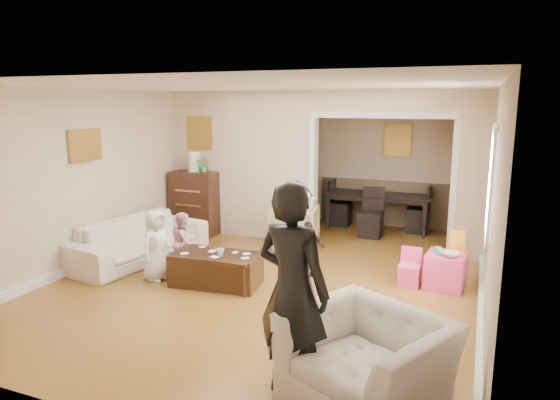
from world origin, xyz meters
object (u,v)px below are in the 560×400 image
at_px(table_lamp, 194,162).
at_px(cyan_cup, 438,251).
at_px(adult_person, 293,291).
at_px(child_kneel_b, 183,242).
at_px(armchair_front, 367,363).
at_px(coffee_cup, 220,252).
at_px(play_table, 445,270).
at_px(dresser, 195,203).
at_px(coffee_table, 216,269).
at_px(sofa, 140,240).
at_px(dining_table, 378,211).
at_px(armchair_back, 295,226).
at_px(child_kneel_a, 156,245).
at_px(child_toddler, 309,249).

bearing_deg(table_lamp, cyan_cup, -14.87).
relative_size(adult_person, child_kneel_b, 2.10).
height_order(armchair_front, coffee_cup, armchair_front).
bearing_deg(play_table, dresser, 166.04).
relative_size(table_lamp, coffee_table, 0.31).
bearing_deg(play_table, coffee_table, -159.60).
bearing_deg(adult_person, play_table, -94.74).
distance_m(armchair_front, coffee_table, 3.14).
xyz_separation_m(sofa, dining_table, (3.01, 3.34, 0.02)).
distance_m(sofa, coffee_table, 1.68).
height_order(armchair_front, play_table, armchair_front).
xyz_separation_m(armchair_back, child_kneel_a, (-1.19, -2.22, 0.14)).
bearing_deg(child_kneel_b, child_toddler, -102.23).
relative_size(play_table, dining_table, 0.24).
xyz_separation_m(coffee_table, child_toddler, (1.05, 0.75, 0.18)).
relative_size(armchair_front, cyan_cup, 14.69).
relative_size(play_table, child_toddler, 0.60).
height_order(coffee_cup, play_table, coffee_cup).
distance_m(play_table, adult_person, 3.27).
height_order(table_lamp, coffee_table, table_lamp).
height_order(sofa, child_kneel_a, child_kneel_a).
height_order(coffee_cup, cyan_cup, cyan_cup).
bearing_deg(child_kneel_b, coffee_cup, -140.28).
bearing_deg(child_kneel_a, coffee_table, -76.64).
xyz_separation_m(coffee_cup, child_kneel_a, (-0.95, -0.10, 0.01)).
relative_size(armchair_back, child_kneel_a, 0.78).
relative_size(cyan_cup, child_toddler, 0.10).
distance_m(armchair_back, coffee_table, 2.11).
relative_size(armchair_back, armchair_front, 0.65).
bearing_deg(table_lamp, armchair_back, -3.03).
xyz_separation_m(armchair_back, coffee_cup, (-0.24, -2.12, 0.13)).
bearing_deg(dining_table, child_kneel_a, -122.20).
distance_m(coffee_table, child_kneel_b, 0.79).
height_order(coffee_cup, dining_table, dining_table).
xyz_separation_m(table_lamp, cyan_cup, (4.40, -1.17, -0.84)).
relative_size(armchair_front, child_toddler, 1.47).
xyz_separation_m(coffee_cup, adult_person, (1.74, -1.93, 0.43)).
relative_size(dresser, coffee_cup, 11.62).
bearing_deg(sofa, dining_table, -32.62).
xyz_separation_m(child_kneel_a, child_kneel_b, (0.15, 0.45, -0.06)).
relative_size(sofa, child_toddler, 2.79).
relative_size(sofa, child_kneel_a, 2.26).
xyz_separation_m(sofa, cyan_cup, (4.36, 0.53, 0.18)).
bearing_deg(table_lamp, sofa, -88.49).
bearing_deg(cyan_cup, adult_person, -106.89).
distance_m(coffee_table, child_kneel_a, 0.91).
bearing_deg(armchair_back, armchair_front, 107.86).
xyz_separation_m(play_table, child_kneel_a, (-3.70, -1.21, 0.26)).
bearing_deg(sofa, coffee_table, -97.20).
relative_size(coffee_cup, child_kneel_b, 0.11).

